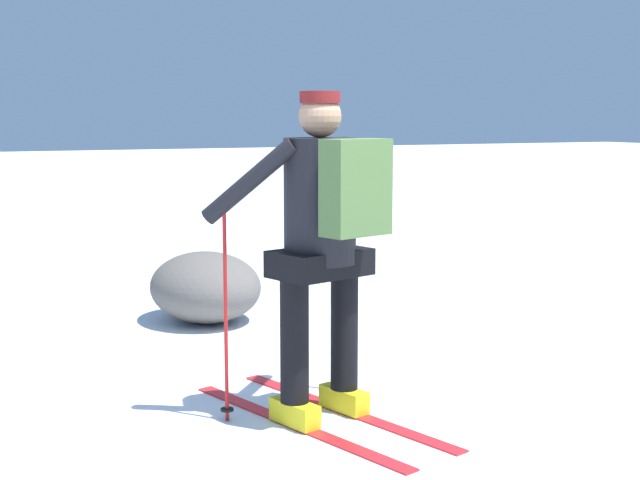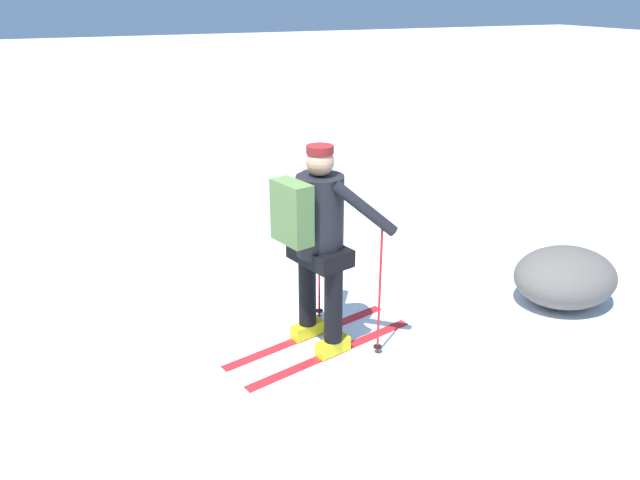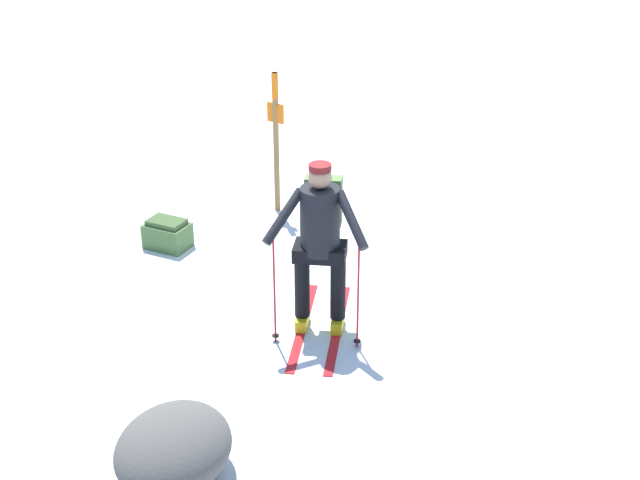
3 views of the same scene
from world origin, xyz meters
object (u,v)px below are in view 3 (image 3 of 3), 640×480
object	(u,v)px
dropped_backpack	(167,234)
rock_boulder	(174,448)
skier	(320,234)
trail_marker	(276,130)

from	to	relation	value
dropped_backpack	rock_boulder	xyz separation A→B (m)	(-3.47, -2.12, 0.11)
skier	rock_boulder	distance (m)	2.60
skier	rock_boulder	world-z (taller)	skier
dropped_backpack	rock_boulder	world-z (taller)	rock_boulder
dropped_backpack	skier	bearing A→B (deg)	-113.03
rock_boulder	dropped_backpack	bearing A→B (deg)	31.38
dropped_backpack	trail_marker	world-z (taller)	trail_marker
trail_marker	rock_boulder	distance (m)	5.18
trail_marker	rock_boulder	size ratio (longest dim) A/B	1.79
trail_marker	rock_boulder	xyz separation A→B (m)	(-4.93, -1.37, -0.80)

